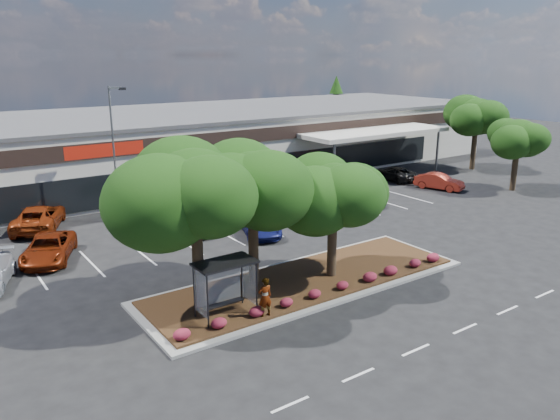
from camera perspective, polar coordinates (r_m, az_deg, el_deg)
ground at (r=27.85m, az=11.11°, el=-9.32°), size 160.00×160.00×0.00m
retail_store at (r=55.08m, az=-14.82°, el=6.41°), size 80.40×25.20×6.25m
landscape_island at (r=29.27m, az=2.71°, el=-7.47°), size 18.00×6.00×0.26m
lane_markings at (r=35.20m, az=-1.25°, el=-3.56°), size 33.12×20.06×0.01m
shrub_row at (r=27.63m, az=5.39°, el=-8.13°), size 17.00×0.80×0.50m
bus_shelter at (r=24.84m, az=-5.92°, el=-6.48°), size 2.75×1.55×2.59m
island_tree_west at (r=25.28m, az=-8.74°, el=-1.60°), size 7.20×7.20×7.89m
island_tree_mid at (r=27.57m, az=-2.84°, el=-0.57°), size 6.60×6.60×7.32m
island_tree_east at (r=28.79m, az=5.53°, el=-0.75°), size 5.80×5.80×6.50m
tree_east_near at (r=52.82m, az=23.46°, el=5.35°), size 5.60×5.60×6.51m
tree_east_far at (r=61.25m, az=19.72°, el=7.54°), size 6.40×6.40×7.62m
conifer_north_east at (r=80.97m, az=5.85°, el=10.69°), size 3.96×3.96×9.00m
person_waiting at (r=24.96m, az=-1.58°, el=-9.08°), size 0.71×0.49×1.85m
light_pole at (r=40.68m, az=-16.73°, el=4.69°), size 1.43×0.50×9.69m
car_1 at (r=35.03m, az=-23.02°, el=-3.70°), size 4.45×5.86×1.48m
car_2 at (r=38.31m, az=-8.96°, el=-1.00°), size 4.01×5.69×1.44m
car_3 at (r=37.90m, az=-9.73°, el=-1.21°), size 2.35×5.14×1.46m
car_4 at (r=36.87m, az=-2.15°, el=-1.56°), size 3.73×5.32×1.35m
car_5 at (r=42.23m, az=0.52°, el=0.72°), size 1.49×4.11×1.35m
car_6 at (r=43.77m, az=5.38°, el=1.42°), size 3.39×5.28×1.67m
car_7 at (r=44.71m, az=7.93°, el=1.51°), size 3.67×5.46×1.47m
car_8 at (r=51.37m, az=16.30°, el=2.87°), size 2.86×4.60×1.43m
car_9 at (r=41.48m, az=-23.91°, el=-0.71°), size 4.96×6.69×1.69m
car_10 at (r=40.30m, az=-13.76°, el=-0.49°), size 3.82×5.32×1.35m
car_11 at (r=43.95m, az=-11.94°, el=1.18°), size 2.55×5.03×1.64m
car_12 at (r=41.25m, az=-6.92°, el=0.33°), size 1.94×4.43×1.48m
car_13 at (r=46.12m, az=-0.03°, el=2.15°), size 3.78×5.70×1.54m
car_14 at (r=46.14m, az=2.29°, el=2.18°), size 3.80×5.94×1.60m
car_15 at (r=49.13m, az=4.10°, el=2.96°), size 2.76×4.93×1.54m
car_16 at (r=51.64m, az=5.82°, el=3.60°), size 2.67×4.98×1.61m
car_17 at (r=54.10m, az=11.80°, el=3.76°), size 2.27×4.83×1.33m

